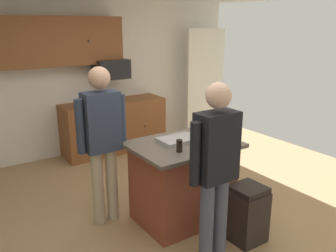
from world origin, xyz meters
TOP-DOWN VIEW (x-y plane):
  - floor at (0.00, 0.00)m, footprint 7.04×7.04m
  - back_wall at (0.00, 2.80)m, footprint 6.40×0.10m
  - french_door_window_panel at (2.60, 2.40)m, footprint 0.90×0.06m
  - cabinet_run_upper at (-0.40, 2.60)m, footprint 2.40×0.38m
  - cabinet_run_lower at (0.60, 2.48)m, footprint 1.80×0.63m
  - microwave_over_range at (0.60, 2.50)m, footprint 0.56×0.40m
  - kitchen_island at (0.24, -0.05)m, footprint 1.15×0.87m
  - person_guest_right at (-0.51, 0.40)m, footprint 0.57×0.23m
  - person_elder_center at (0.03, -0.81)m, footprint 0.57×0.23m
  - glass_stout_tall at (0.48, -0.25)m, footprint 0.06×0.06m
  - glass_dark_ale at (0.65, 0.02)m, footprint 0.07×0.07m
  - mug_ceramic_white at (0.54, -0.11)m, footprint 0.13×0.09m
  - mug_blue_stoneware at (0.59, 0.15)m, footprint 0.12×0.08m
  - glass_pilsner at (0.04, -0.25)m, footprint 0.06×0.06m
  - serving_tray at (0.23, 0.03)m, footprint 0.44×0.30m
  - trash_bin at (0.54, -0.76)m, footprint 0.34×0.34m

SIDE VIEW (x-z plane):
  - floor at x=0.00m, z-range 0.00..0.00m
  - trash_bin at x=0.54m, z-range 0.00..0.61m
  - cabinet_run_lower at x=0.60m, z-range 0.00..0.90m
  - kitchen_island at x=0.24m, z-range 0.01..0.94m
  - serving_tray at x=0.23m, z-range 0.93..0.97m
  - mug_ceramic_white at x=0.54m, z-range 0.93..1.02m
  - mug_blue_stoneware at x=0.59m, z-range 0.93..1.04m
  - glass_pilsner at x=0.04m, z-range 0.93..1.06m
  - glass_dark_ale at x=0.65m, z-range 0.93..1.06m
  - glass_stout_tall at x=0.48m, z-range 0.93..1.07m
  - person_elder_center at x=0.03m, z-range 0.14..1.86m
  - person_guest_right at x=-0.51m, z-range 0.15..1.92m
  - french_door_window_panel at x=2.60m, z-range 0.10..2.10m
  - back_wall at x=0.00m, z-range 0.00..2.60m
  - microwave_over_range at x=0.60m, z-range 1.29..1.61m
  - cabinet_run_upper at x=-0.40m, z-range 1.55..2.30m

